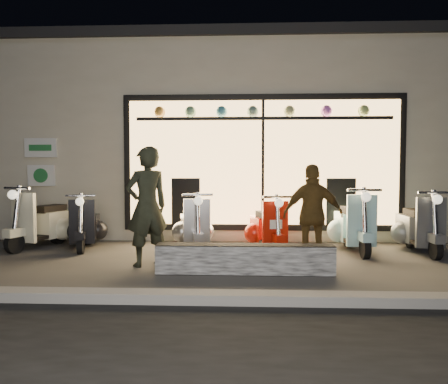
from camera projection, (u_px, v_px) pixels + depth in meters
The scene contains 12 objects.
ground at pixel (215, 263), 6.63m from camera, with size 40.00×40.00×0.00m, color #383533.
kerb at pixel (203, 298), 4.63m from camera, with size 40.00×0.25×0.12m, color slate.
shop_building at pixel (228, 143), 11.49m from camera, with size 10.20×6.23×4.20m.
graffiti_barrier at pixel (245, 259), 5.95m from camera, with size 2.42×0.28×0.40m, color black.
scooter_silver at pixel (194, 227), 7.78m from camera, with size 0.64×1.39×0.99m.
scooter_red at pixel (267, 228), 7.68m from camera, with size 0.62×1.34×0.96m.
scooter_black at pixel (86, 226), 8.00m from camera, with size 0.62×1.34×0.95m.
scooter_cream at pixel (48, 223), 8.08m from camera, with size 0.79×1.50×1.08m.
scooter_blue at pixel (353, 226), 7.70m from camera, with size 0.48×1.48×1.07m.
scooter_grey at pixel (417, 227), 7.58m from camera, with size 0.46×1.43×1.03m.
man at pixel (147, 207), 6.40m from camera, with size 0.64×0.42×1.76m, color black.
woman at pixel (313, 215), 6.46m from camera, with size 0.88×0.37×1.50m, color brown.
Camera 1 is at (0.43, -6.55, 1.43)m, focal length 35.00 mm.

